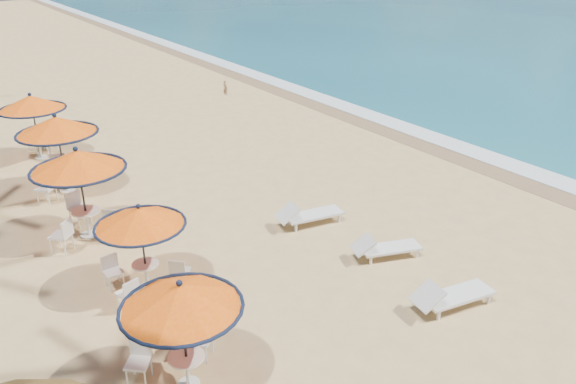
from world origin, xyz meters
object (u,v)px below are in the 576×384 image
Objects in this scene: station_1 at (140,228)px; station_3 at (57,135)px; lounger_mid at (384,247)px; station_2 at (79,172)px; station_4 at (33,110)px; lounger_near at (450,295)px; station_0 at (179,305)px; lounger_far at (308,214)px.

station_1 is 6.97m from station_3.
lounger_mid is at bearing -57.83° from station_3.
lounger_mid is (6.04, -5.56, -1.63)m from station_2.
lounger_mid is (5.65, -2.16, -1.30)m from station_1.
station_4 is (-0.03, 10.73, 0.24)m from station_1.
lounger_near is at bearing -54.42° from station_2.
station_0 is at bearing -149.14° from lounger_mid.
station_3 is 12.89m from lounger_near.
lounger_far is (5.66, 3.92, -1.43)m from station_0.
station_1 is at bearing 178.24° from lounger_mid.
lounger_near is (5.91, -1.18, -1.43)m from station_0.
station_0 reaches higher than lounger_mid.
lounger_far is at bearing -51.35° from station_3.
lounger_near is (5.35, -4.62, -1.27)m from station_1.
station_4 reaches higher than station_0.
station_3 is at bearing 90.67° from station_1.
lounger_mid is at bearing 92.49° from lounger_near.
station_4 is (0.35, 7.33, -0.09)m from station_2.
station_0 is 10.42m from station_3.
station_1 is 3.43m from station_2.
station_2 is 7.34m from station_4.
station_1 is at bearing 148.58° from lounger_near.
station_3 is 1.28× the size of lounger_near.
station_1 is 6.19m from lounger_mid.
station_1 reaches higher than lounger_mid.
station_3 is 1.05× the size of station_4.
station_0 is 14.19m from station_4.
lounger_near is at bearing -64.85° from station_3.
lounger_near is 5.10m from lounger_far.
station_2 is at bearing 96.44° from station_1.
station_0 is 3.50m from station_1.
station_4 reaches higher than station_1.
station_0 is at bearing -92.14° from station_4.
station_3 is (-0.08, 6.96, 0.34)m from station_1.
station_0 is 0.87× the size of station_2.
station_4 is at bearing 90.16° from station_1.
lounger_mid is (5.73, -9.11, -1.64)m from station_3.
station_0 is 1.11× the size of lounger_near.
station_3 is at bearing -90.76° from station_4.
station_3 reaches higher than station_2.
lounger_mid is (5.68, -12.89, -1.54)m from station_4.
station_3 is at bearing 138.15° from lounger_far.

